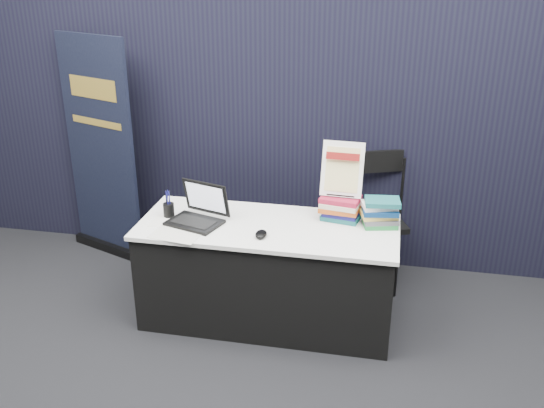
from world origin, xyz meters
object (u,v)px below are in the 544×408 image
(display_table, at_px, (268,272))
(pullup_banner, at_px, (102,161))
(book_stack_tall, at_px, (340,208))
(book_stack_short, at_px, (380,212))
(stacking_chair, at_px, (372,213))
(info_sign, at_px, (342,170))
(laptop, at_px, (196,213))

(display_table, bearing_deg, pullup_banner, 154.07)
(book_stack_tall, height_order, pullup_banner, pullup_banner)
(book_stack_short, distance_m, pullup_banner, 2.45)
(display_table, relative_size, book_stack_tall, 6.64)
(display_table, relative_size, book_stack_short, 6.93)
(pullup_banner, xyz_separation_m, stacking_chair, (2.30, -0.04, -0.27))
(book_stack_short, distance_m, stacking_chair, 0.66)
(book_stack_tall, xyz_separation_m, info_sign, (0.00, 0.03, 0.27))
(display_table, height_order, laptop, laptop)
(info_sign, distance_m, pullup_banner, 2.18)
(book_stack_tall, height_order, info_sign, info_sign)
(display_table, distance_m, book_stack_short, 0.91)
(info_sign, xyz_separation_m, stacking_chair, (0.21, 0.52, -0.53))
(display_table, xyz_separation_m, laptop, (-0.50, -0.04, 0.44))
(display_table, xyz_separation_m, info_sign, (0.48, 0.23, 0.73))
(book_stack_tall, bearing_deg, info_sign, 90.00)
(laptop, bearing_deg, book_stack_tall, 30.50)
(book_stack_tall, height_order, stacking_chair, stacking_chair)
(info_sign, height_order, stacking_chair, info_sign)
(pullup_banner, bearing_deg, stacking_chair, 20.41)
(info_sign, height_order, pullup_banner, pullup_banner)
(book_stack_tall, bearing_deg, stacking_chair, 69.15)
(display_table, relative_size, pullup_banner, 0.95)
(display_table, relative_size, laptop, 4.31)
(display_table, xyz_separation_m, book_stack_short, (0.76, 0.15, 0.47))
(laptop, bearing_deg, info_sign, 32.18)
(info_sign, bearing_deg, pullup_banner, 168.25)
(laptop, xyz_separation_m, stacking_chair, (1.19, 0.79, -0.24))
(info_sign, relative_size, pullup_banner, 0.21)
(pullup_banner, distance_m, stacking_chair, 2.31)
(book_stack_tall, distance_m, info_sign, 0.28)
(book_stack_short, relative_size, stacking_chair, 0.25)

